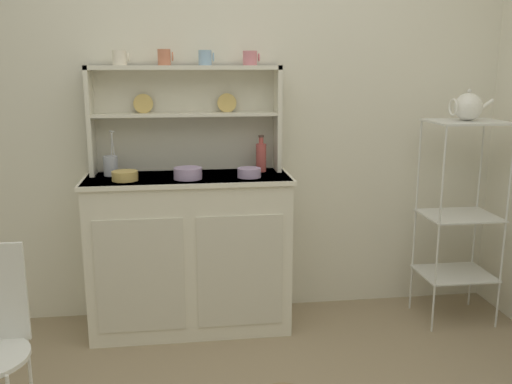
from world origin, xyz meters
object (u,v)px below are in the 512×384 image
Objects in this scene: bakers_rack at (460,203)px; bowl_mixing_large at (125,176)px; hutch_shelf_unit at (186,109)px; utensil_jar at (111,165)px; cup_cream_0 at (120,58)px; hutch_cabinet at (190,251)px; jam_bottle at (261,157)px; porcelain_teapot at (468,107)px.

bowl_mixing_large is (-1.91, 0.03, 0.21)m from bakers_rack.
utensil_jar is at bearing -168.70° from hutch_shelf_unit.
bowl_mixing_large is (-0.34, -0.24, -0.33)m from hutch_shelf_unit.
cup_cream_0 reaches higher than hutch_shelf_unit.
jam_bottle is at bearing 11.48° from hutch_cabinet.
porcelain_teapot reaches higher than hutch_cabinet.
bakers_rack is 1.92m from bowl_mixing_large.
porcelain_teapot is (1.91, -0.03, 0.35)m from bowl_mixing_large.
bakers_rack is (1.57, -0.26, -0.54)m from hutch_shelf_unit.
hutch_shelf_unit reaches higher than utensil_jar.
jam_bottle is at bearing 0.55° from utensil_jar.
utensil_jar is (-0.85, -0.01, -0.03)m from jam_bottle.
bakers_rack is 4.87× the size of porcelain_teapot.
jam_bottle is (0.42, -0.08, -0.27)m from hutch_shelf_unit.
hutch_shelf_unit is at bearing 169.77° from jam_bottle.
utensil_jar reaches higher than jam_bottle.
hutch_shelf_unit is 0.53m from bowl_mixing_large.
hutch_shelf_unit is at bearing 170.53° from bakers_rack.
cup_cream_0 is (-0.35, 0.12, 1.08)m from hutch_cabinet.
jam_bottle is (-1.15, 0.19, 0.27)m from bakers_rack.
hutch_shelf_unit is at bearing 90.00° from hutch_cabinet.
cup_cream_0 is at bearing 30.26° from utensil_jar.
bakers_rack is at bearing -9.47° from hutch_shelf_unit.
bakers_rack is 4.76× the size of utensil_jar.
hutch_shelf_unit reaches higher than porcelain_teapot.
bowl_mixing_large is 0.18m from utensil_jar.
jam_bottle is 0.86× the size of porcelain_teapot.
jam_bottle is 0.85m from utensil_jar.
bakers_rack is at bearing -0.00° from porcelain_teapot.
bakers_rack is 1.19m from jam_bottle.
utensil_jar reaches higher than hutch_cabinet.
utensil_jar is (-0.42, -0.08, -0.30)m from hutch_shelf_unit.
porcelain_teapot reaches higher than jam_bottle.
bakers_rack is at bearing -6.58° from cup_cream_0.
utensil_jar is 1.02× the size of porcelain_teapot.
bowl_mixing_large is at bearing -144.84° from hutch_shelf_unit.
bowl_mixing_large is at bearing -59.57° from utensil_jar.
jam_bottle is at bearing 170.80° from porcelain_teapot.
cup_cream_0 is at bearing 93.88° from bowl_mixing_large.
cup_cream_0 is (-0.35, -0.04, 0.29)m from hutch_shelf_unit.
jam_bottle is at bearing 11.85° from bowl_mixing_large.
porcelain_teapot reaches higher than bakers_rack.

